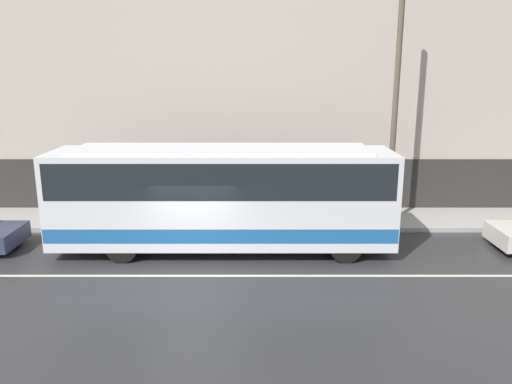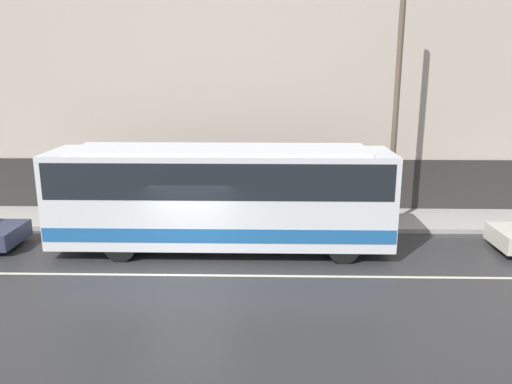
# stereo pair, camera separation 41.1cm
# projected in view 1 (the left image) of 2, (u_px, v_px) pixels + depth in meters

# --- Properties ---
(ground_plane) EXTENTS (60.00, 60.00, 0.00)m
(ground_plane) POSITION_uv_depth(u_px,v_px,m) (189.00, 276.00, 14.63)
(ground_plane) COLOR #2D2D30
(sidewalk) EXTENTS (60.00, 2.86, 0.17)m
(sidewalk) POSITION_uv_depth(u_px,v_px,m) (206.00, 219.00, 19.88)
(sidewalk) COLOR #A09E99
(sidewalk) RESTS_ON ground_plane
(building_facade) EXTENTS (60.00, 0.35, 9.01)m
(building_facade) POSITION_uv_depth(u_px,v_px,m) (207.00, 108.00, 20.39)
(building_facade) COLOR #B7A899
(building_facade) RESTS_ON ground_plane
(lane_stripe) EXTENTS (54.00, 0.14, 0.01)m
(lane_stripe) POSITION_uv_depth(u_px,v_px,m) (189.00, 276.00, 14.63)
(lane_stripe) COLOR beige
(lane_stripe) RESTS_ON ground_plane
(transit_bus) EXTENTS (11.02, 2.53, 3.47)m
(transit_bus) POSITION_uv_depth(u_px,v_px,m) (221.00, 193.00, 16.28)
(transit_bus) COLOR silver
(transit_bus) RESTS_ON ground_plane
(utility_pole_near) EXTENTS (0.21, 0.21, 8.99)m
(utility_pole_near) POSITION_uv_depth(u_px,v_px,m) (393.00, 104.00, 18.09)
(utility_pole_near) COLOR brown
(utility_pole_near) RESTS_ON sidewalk
(pedestrian_waiting) EXTENTS (0.36, 0.36, 1.70)m
(pedestrian_waiting) POSITION_uv_depth(u_px,v_px,m) (277.00, 202.00, 19.06)
(pedestrian_waiting) COLOR #333338
(pedestrian_waiting) RESTS_ON sidewalk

